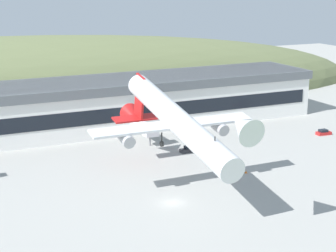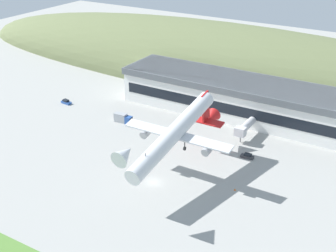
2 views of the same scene
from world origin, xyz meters
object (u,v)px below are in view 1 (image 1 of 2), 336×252
cargo_airplane (176,121)px  service_car_1 (324,132)px  service_car_2 (189,149)px  terminal_building (125,99)px  traffic_cone_0 (246,172)px  jetway_0 (145,127)px

cargo_airplane → service_car_1: (52.44, 19.26, -13.02)m
service_car_2 → service_car_1: bearing=-2.1°
terminal_building → traffic_cone_0: bearing=-79.2°
jetway_0 → service_car_1: (45.12, -13.40, -3.40)m
jetway_0 → cargo_airplane: bearing=-102.6°
jetway_0 → cargo_airplane: size_ratio=0.23×
jetway_0 → service_car_2: size_ratio=2.92×
jetway_0 → cargo_airplane: 34.83m
terminal_building → jetway_0: size_ratio=9.33×
service_car_1 → service_car_2: (-38.99, 1.43, 0.03)m
terminal_building → service_car_1: bearing=-34.6°
terminal_building → service_car_2: terminal_building is taller
terminal_building → jetway_0: 17.33m
service_car_1 → cargo_airplane: bearing=-159.8°
service_car_1 → traffic_cone_0: 38.85m
cargo_airplane → service_car_1: cargo_airplane is taller
terminal_building → jetway_0: bearing=-93.9°
cargo_airplane → traffic_cone_0: bearing=7.1°
jetway_0 → traffic_cone_0: (10.22, -30.47, -3.71)m
terminal_building → traffic_cone_0: 48.79m
jetway_0 → traffic_cone_0: bearing=-71.5°
service_car_1 → traffic_cone_0: bearing=-153.9°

